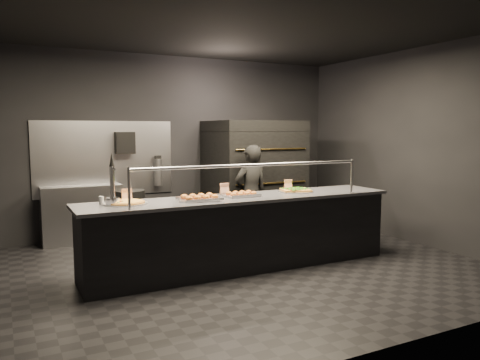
# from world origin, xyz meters

# --- Properties ---
(room) EXTENTS (6.04, 6.00, 3.00)m
(room) POSITION_xyz_m (-0.02, 0.05, 1.50)
(room) COLOR black
(room) RESTS_ON ground
(service_counter) EXTENTS (4.10, 0.78, 1.37)m
(service_counter) POSITION_xyz_m (0.00, -0.00, 0.46)
(service_counter) COLOR black
(service_counter) RESTS_ON ground
(pizza_oven) EXTENTS (1.50, 1.23, 1.91)m
(pizza_oven) POSITION_xyz_m (1.20, 1.90, 0.97)
(pizza_oven) COLOR black
(pizza_oven) RESTS_ON ground
(prep_shelf) EXTENTS (1.20, 0.35, 0.90)m
(prep_shelf) POSITION_xyz_m (-1.60, 2.32, 0.45)
(prep_shelf) COLOR #99999E
(prep_shelf) RESTS_ON ground
(towel_dispenser) EXTENTS (0.30, 0.20, 0.35)m
(towel_dispenser) POSITION_xyz_m (-0.90, 2.39, 1.55)
(towel_dispenser) COLOR black
(towel_dispenser) RESTS_ON room
(fire_extinguisher) EXTENTS (0.14, 0.14, 0.51)m
(fire_extinguisher) POSITION_xyz_m (-0.35, 2.40, 1.06)
(fire_extinguisher) COLOR #B2B2B7
(fire_extinguisher) RESTS_ON room
(beer_tap) EXTENTS (0.15, 0.22, 0.59)m
(beer_tap) POSITION_xyz_m (-1.60, 0.05, 1.09)
(beer_tap) COLOR silver
(beer_tap) RESTS_ON service_counter
(round_pizza) EXTENTS (0.50, 0.50, 0.03)m
(round_pizza) POSITION_xyz_m (-1.45, 0.09, 0.94)
(round_pizza) COLOR silver
(round_pizza) RESTS_ON service_counter
(slider_tray_a) EXTENTS (0.57, 0.49, 0.08)m
(slider_tray_a) POSITION_xyz_m (-0.60, -0.05, 0.95)
(slider_tray_a) COLOR silver
(slider_tray_a) RESTS_ON service_counter
(slider_tray_b) EXTENTS (0.43, 0.33, 0.07)m
(slider_tray_b) POSITION_xyz_m (-0.00, 0.03, 0.95)
(slider_tray_b) COLOR silver
(slider_tray_b) RESTS_ON service_counter
(square_pizza) EXTENTS (0.47, 0.47, 0.05)m
(square_pizza) POSITION_xyz_m (0.87, 0.09, 0.94)
(square_pizza) COLOR silver
(square_pizza) RESTS_ON service_counter
(condiment_jar) EXTENTS (0.14, 0.05, 0.09)m
(condiment_jar) POSITION_xyz_m (-1.67, 0.18, 0.96)
(condiment_jar) COLOR silver
(condiment_jar) RESTS_ON service_counter
(tent_cards) EXTENTS (2.37, 0.04, 0.15)m
(tent_cards) POSITION_xyz_m (-0.21, 0.28, 1.00)
(tent_cards) COLOR white
(tent_cards) RESTS_ON service_counter
(trash_bin) EXTENTS (0.48, 0.48, 0.80)m
(trash_bin) POSITION_xyz_m (-0.90, 2.16, 0.40)
(trash_bin) COLOR black
(trash_bin) RESTS_ON ground
(worker) EXTENTS (0.58, 0.40, 1.53)m
(worker) POSITION_xyz_m (0.71, 1.09, 0.77)
(worker) COLOR black
(worker) RESTS_ON ground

